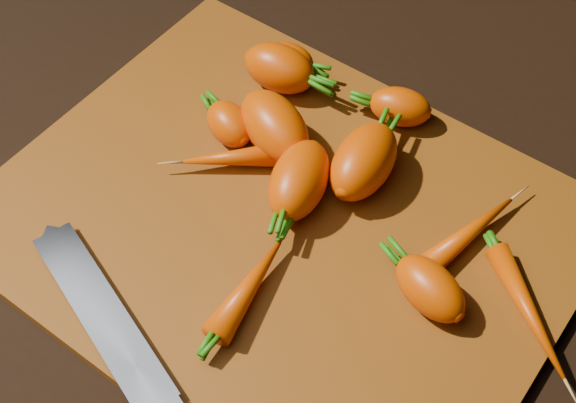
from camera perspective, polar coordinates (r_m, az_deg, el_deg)
The scene contains 15 objects.
ground at distance 0.73m, azimuth -0.47°, elevation -2.15°, with size 2.00×2.00×0.01m, color black.
cutting_board at distance 0.72m, azimuth -0.47°, elevation -1.65°, with size 0.50×0.40×0.01m, color #87420B.
carrot_0 at distance 0.81m, azimuth -0.61°, elevation 9.47°, with size 0.07×0.05×0.05m, color #C83F00.
carrot_1 at distance 0.77m, azimuth -4.20°, elevation 5.52°, with size 0.06×0.04×0.04m, color #C83F00.
carrot_2 at distance 0.71m, azimuth 0.79°, elevation 1.54°, with size 0.09×0.05×0.05m, color #C83F00.
carrot_3 at distance 0.73m, azimuth 5.40°, elevation 2.87°, with size 0.09×0.05×0.05m, color #C83F00.
carrot_4 at distance 0.79m, azimuth 7.98°, elevation 6.69°, with size 0.06×0.04×0.04m, color #C83F00.
carrot_5 at distance 0.83m, azimuth 0.16°, elevation 10.08°, with size 0.05×0.03×0.03m, color #C83F00.
carrot_6 at distance 0.67m, azimuth 10.07°, elevation -6.10°, with size 0.07×0.04×0.04m, color #C83F00.
carrot_7 at distance 0.71m, azimuth 12.90°, elevation -2.07°, with size 0.11×0.02×0.02m, color #C83F00.
carrot_8 at distance 0.68m, azimuth 16.75°, elevation -7.48°, with size 0.12×0.02×0.02m, color #C83F00.
carrot_9 at distance 0.66m, azimuth -2.83°, elevation -6.14°, with size 0.10×0.03×0.03m, color #C83F00.
carrot_10 at distance 0.75m, azimuth -0.96°, elevation 5.38°, with size 0.09×0.05×0.05m, color #C83F00.
carrot_11 at distance 0.75m, azimuth -3.52°, elevation 3.14°, with size 0.10×0.03×0.03m, color #C83F00.
knife at distance 0.67m, azimuth -12.37°, elevation -8.95°, with size 0.31×0.13×0.02m.
Camera 1 is at (0.25, -0.33, 0.60)m, focal length 50.00 mm.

